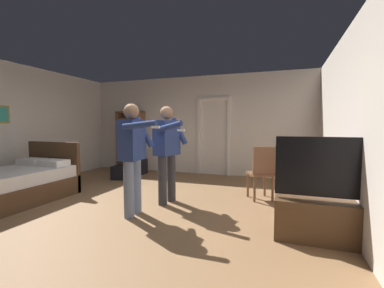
# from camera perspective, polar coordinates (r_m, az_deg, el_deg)

# --- Properties ---
(ground_plane) EXTENTS (7.30, 7.30, 0.00)m
(ground_plane) POSITION_cam_1_polar(r_m,az_deg,el_deg) (4.50, -13.64, -13.64)
(ground_plane) COLOR olive
(wall_back) EXTENTS (6.61, 0.12, 2.73)m
(wall_back) POSITION_cam_1_polar(r_m,az_deg,el_deg) (7.35, 0.73, 4.15)
(wall_back) COLOR silver
(wall_back) RESTS_ON ground_plane
(wall_right) EXTENTS (0.12, 6.87, 2.73)m
(wall_right) POSITION_cam_1_polar(r_m,az_deg,el_deg) (3.69, 33.38, 3.41)
(wall_right) COLOR silver
(wall_right) RESTS_ON ground_plane
(doorway_frame) EXTENTS (0.93, 0.08, 2.13)m
(doorway_frame) POSITION_cam_1_polar(r_m,az_deg,el_deg) (7.11, 4.82, 2.99)
(doorway_frame) COLOR white
(doorway_frame) RESTS_ON ground_plane
(bed) EXTENTS (1.31, 1.94, 1.02)m
(bed) POSITION_cam_1_polar(r_m,az_deg,el_deg) (5.66, -34.51, -7.39)
(bed) COLOR #4C331E
(bed) RESTS_ON ground_plane
(bookshelf) EXTENTS (0.84, 0.32, 1.78)m
(bookshelf) POSITION_cam_1_polar(r_m,az_deg,el_deg) (8.02, -13.30, 1.12)
(bookshelf) COLOR brown
(bookshelf) RESTS_ON ground_plane
(tv_flatscreen) EXTENTS (1.20, 0.40, 1.24)m
(tv_flatscreen) POSITION_cam_1_polar(r_m,az_deg,el_deg) (3.49, 27.95, -13.22)
(tv_flatscreen) COLOR #4C331E
(tv_flatscreen) RESTS_ON ground_plane
(side_table) EXTENTS (0.64, 0.64, 0.70)m
(side_table) POSITION_cam_1_polar(r_m,az_deg,el_deg) (4.68, 22.32, -7.18)
(side_table) COLOR brown
(side_table) RESTS_ON ground_plane
(laptop) EXTENTS (0.39, 0.40, 0.16)m
(laptop) POSITION_cam_1_polar(r_m,az_deg,el_deg) (4.59, 21.93, -3.84)
(laptop) COLOR black
(laptop) RESTS_ON side_table
(bottle_on_table) EXTENTS (0.06, 0.06, 0.28)m
(bottle_on_table) POSITION_cam_1_polar(r_m,az_deg,el_deg) (4.56, 24.25, -3.11)
(bottle_on_table) COLOR #334B0F
(bottle_on_table) RESTS_ON side_table
(wooden_chair) EXTENTS (0.57, 0.57, 0.99)m
(wooden_chair) POSITION_cam_1_polar(r_m,az_deg,el_deg) (4.88, 15.19, -5.68)
(wooden_chair) COLOR brown
(wooden_chair) RESTS_ON ground_plane
(person_blue_shirt) EXTENTS (0.72, 0.56, 1.69)m
(person_blue_shirt) POSITION_cam_1_polar(r_m,az_deg,el_deg) (3.97, -12.96, -1.61)
(person_blue_shirt) COLOR slate
(person_blue_shirt) RESTS_ON ground_plane
(person_striped_shirt) EXTENTS (0.65, 0.71, 1.69)m
(person_striped_shirt) POSITION_cam_1_polar(r_m,az_deg,el_deg) (4.49, -5.47, -0.69)
(person_striped_shirt) COLOR #333338
(person_striped_shirt) RESTS_ON ground_plane
(suitcase_dark) EXTENTS (0.50, 0.33, 0.42)m
(suitcase_dark) POSITION_cam_1_polar(r_m,az_deg,el_deg) (7.48, -11.97, -4.81)
(suitcase_dark) COLOR black
(suitcase_dark) RESTS_ON ground_plane
(suitcase_small) EXTENTS (0.57, 0.48, 0.34)m
(suitcase_small) POSITION_cam_1_polar(r_m,az_deg,el_deg) (6.83, -15.03, -6.09)
(suitcase_small) COLOR black
(suitcase_small) RESTS_ON ground_plane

